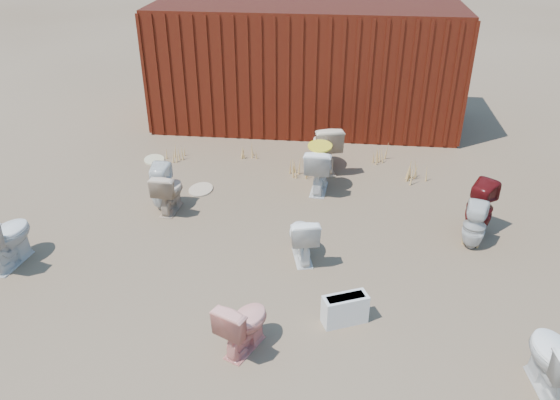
# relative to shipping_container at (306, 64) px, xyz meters

# --- Properties ---
(ground) EXTENTS (100.00, 100.00, 0.00)m
(ground) POSITION_rel_shipping_container_xyz_m (0.00, -5.20, -1.20)
(ground) COLOR brown
(ground) RESTS_ON ground
(shipping_container) EXTENTS (6.00, 2.40, 2.40)m
(shipping_container) POSITION_rel_shipping_container_xyz_m (0.00, 0.00, 0.00)
(shipping_container) COLOR #4B0D0C
(shipping_container) RESTS_ON ground
(toilet_front_a) EXTENTS (0.53, 0.82, 0.79)m
(toilet_front_a) POSITION_rel_shipping_container_xyz_m (-3.39, -5.70, -0.80)
(toilet_front_a) COLOR white
(toilet_front_a) RESTS_ON ground
(toilet_front_pink) EXTENTS (0.60, 0.73, 0.65)m
(toilet_front_pink) POSITION_rel_shipping_container_xyz_m (-0.11, -6.85, -0.87)
(toilet_front_pink) COLOR pink
(toilet_front_pink) RESTS_ON ground
(toilet_front_c) EXTENTS (0.52, 0.72, 0.66)m
(toilet_front_c) POSITION_rel_shipping_container_xyz_m (0.35, -5.15, -0.87)
(toilet_front_c) COLOR white
(toilet_front_c) RESTS_ON ground
(toilet_front_maroon) EXTENTS (0.51, 0.51, 0.80)m
(toilet_front_maroon) POSITION_rel_shipping_container_xyz_m (2.75, -4.24, -0.80)
(toilet_front_maroon) COLOR #570F10
(toilet_front_maroon) RESTS_ON ground
(toilet_front_e) EXTENTS (0.52, 0.81, 0.78)m
(toilet_front_e) POSITION_rel_shipping_container_xyz_m (2.88, -7.08, -0.81)
(toilet_front_e) COLOR white
(toilet_front_e) RESTS_ON ground
(toilet_back_a) EXTENTS (0.34, 0.35, 0.73)m
(toilet_back_a) POSITION_rel_shipping_container_xyz_m (-1.87, -4.08, -0.84)
(toilet_back_a) COLOR white
(toilet_back_a) RESTS_ON ground
(toilet_back_beige_left) EXTENTS (0.41, 0.66, 0.65)m
(toilet_back_beige_left) POSITION_rel_shipping_container_xyz_m (-1.73, -4.11, -0.88)
(toilet_back_beige_left) COLOR #CCB295
(toilet_back_beige_left) RESTS_ON ground
(toilet_back_beige_right) EXTENTS (0.67, 0.92, 0.85)m
(toilet_back_beige_right) POSITION_rel_shipping_container_xyz_m (0.53, -2.39, -0.78)
(toilet_back_beige_right) COLOR beige
(toilet_back_beige_right) RESTS_ON ground
(toilet_back_yellowlid) EXTENTS (0.48, 0.77, 0.76)m
(toilet_back_yellowlid) POSITION_rel_shipping_container_xyz_m (0.47, -3.19, -0.82)
(toilet_back_yellowlid) COLOR white
(toilet_back_yellowlid) RESTS_ON ground
(toilet_back_e) EXTENTS (0.38, 0.38, 0.67)m
(toilet_back_e) POSITION_rel_shipping_container_xyz_m (2.62, -4.63, -0.87)
(toilet_back_e) COLOR silver
(toilet_back_e) RESTS_ON ground
(yellow_lid) EXTENTS (0.39, 0.48, 0.02)m
(yellow_lid) POSITION_rel_shipping_container_xyz_m (0.47, -3.19, -0.43)
(yellow_lid) COLOR yellow
(yellow_lid) RESTS_ON toilet_back_yellowlid
(loose_tank) EXTENTS (0.54, 0.38, 0.35)m
(loose_tank) POSITION_rel_shipping_container_xyz_m (0.92, -6.33, -1.02)
(loose_tank) COLOR silver
(loose_tank) RESTS_ON ground
(loose_lid_near) EXTENTS (0.42, 0.52, 0.02)m
(loose_lid_near) POSITION_rel_shipping_container_xyz_m (-1.44, -3.43, -1.19)
(loose_lid_near) COLOR #C5AE8E
(loose_lid_near) RESTS_ON ground
(loose_lid_far) EXTENTS (0.52, 0.57, 0.02)m
(loose_lid_far) POSITION_rel_shipping_container_xyz_m (-2.55, -2.39, -1.19)
(loose_lid_far) COLOR beige
(loose_lid_far) RESTS_ON ground
(weed_clump_a) EXTENTS (0.36, 0.36, 0.26)m
(weed_clump_a) POSITION_rel_shipping_container_xyz_m (-2.22, -2.30, -1.07)
(weed_clump_a) COLOR tan
(weed_clump_a) RESTS_ON ground
(weed_clump_b) EXTENTS (0.32, 0.32, 0.32)m
(weed_clump_b) POSITION_rel_shipping_container_xyz_m (0.11, -2.71, -1.04)
(weed_clump_b) COLOR tan
(weed_clump_b) RESTS_ON ground
(weed_clump_c) EXTENTS (0.36, 0.36, 0.36)m
(weed_clump_c) POSITION_rel_shipping_container_xyz_m (2.12, -2.71, -1.02)
(weed_clump_c) COLOR tan
(weed_clump_c) RESTS_ON ground
(weed_clump_d) EXTENTS (0.30, 0.30, 0.23)m
(weed_clump_d) POSITION_rel_shipping_container_xyz_m (-0.85, -2.10, -1.08)
(weed_clump_d) COLOR tan
(weed_clump_d) RESTS_ON ground
(weed_clump_e) EXTENTS (0.34, 0.34, 0.33)m
(weed_clump_e) POSITION_rel_shipping_container_xyz_m (1.51, -1.97, -1.03)
(weed_clump_e) COLOR tan
(weed_clump_e) RESTS_ON ground
(weed_clump_f) EXTENTS (0.28, 0.28, 0.25)m
(weed_clump_f) POSITION_rel_shipping_container_xyz_m (2.63, -4.53, -1.08)
(weed_clump_f) COLOR tan
(weed_clump_f) RESTS_ON ground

